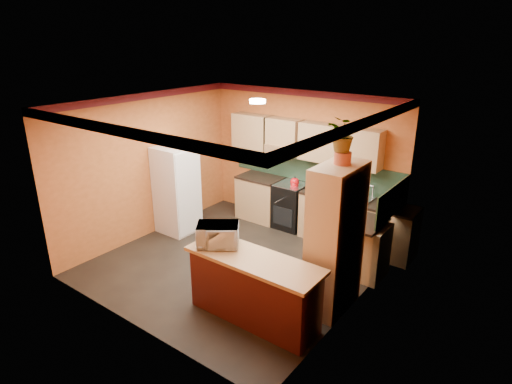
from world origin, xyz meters
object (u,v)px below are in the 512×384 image
Objects in this scene: fridge at (177,190)px; pantry at (335,239)px; base_cabinets_back at (319,214)px; microwave at (218,235)px; breakfast_bar at (254,290)px; stove at (291,206)px.

fridge is 0.81× the size of pantry.
base_cabinets_back is 2.77m from fridge.
breakfast_bar is at bearing -36.42° from microwave.
pantry is (3.60, -0.48, 0.20)m from fridge.
pantry reaches higher than breakfast_bar.
fridge is 3.23m from breakfast_bar.
stove is 3.07m from breakfast_bar.
fridge reaches higher than microwave.
breakfast_bar is at bearing -25.48° from fridge.
base_cabinets_back is at bearing 123.55° from pantry.
breakfast_bar is (0.57, -2.83, 0.00)m from base_cabinets_back.
base_cabinets_back is 2.89m from breakfast_bar.
pantry is at bearing -7.53° from fridge.
fridge is 0.94× the size of breakfast_bar.
base_cabinets_back is 2.90m from microwave.
pantry reaches higher than microwave.
microwave reaches higher than base_cabinets_back.
microwave is at bearing -78.32° from stove.
stove is 2.27m from fridge.
stove is 0.43× the size of pantry.
pantry is at bearing 51.98° from breakfast_bar.
stove reaches higher than breakfast_bar.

